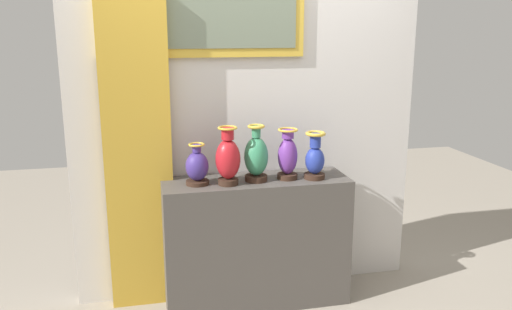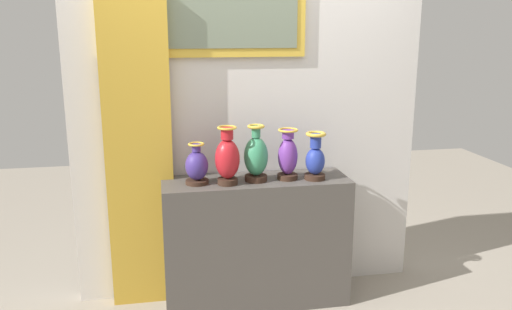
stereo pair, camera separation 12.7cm
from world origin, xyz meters
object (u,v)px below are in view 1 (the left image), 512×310
object	(u,v)px
vase_crimson	(228,159)
vase_violet	(288,156)
vase_indigo	(197,167)
vase_cobalt	(315,158)
vase_jade	(256,157)

from	to	relation	value
vase_crimson	vase_violet	bearing A→B (deg)	6.10
vase_indigo	vase_cobalt	xyz separation A→B (m)	(0.81, -0.04, 0.03)
vase_violet	vase_crimson	bearing A→B (deg)	-173.90
vase_violet	vase_cobalt	bearing A→B (deg)	-11.17
vase_indigo	vase_violet	xyz separation A→B (m)	(0.62, -0.00, 0.04)
vase_jade	vase_violet	world-z (taller)	vase_jade
vase_jade	vase_violet	bearing A→B (deg)	1.05
vase_indigo	vase_jade	size ratio (longest dim) A/B	0.72
vase_indigo	vase_cobalt	size ratio (longest dim) A/B	0.85
vase_crimson	vase_jade	size ratio (longest dim) A/B	1.01
vase_indigo	vase_cobalt	world-z (taller)	vase_cobalt
vase_indigo	vase_crimson	size ratio (longest dim) A/B	0.71
vase_indigo	vase_violet	distance (m)	0.63
vase_cobalt	vase_jade	bearing A→B (deg)	175.44
vase_indigo	vase_violet	world-z (taller)	vase_violet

